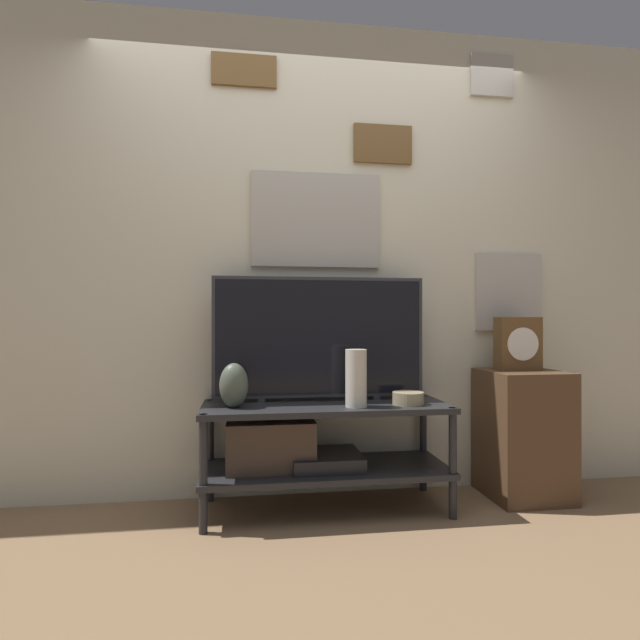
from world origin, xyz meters
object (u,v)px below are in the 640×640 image
object	(u,v)px
vase_wide_bowl	(408,398)
vase_urn_stoneware	(234,385)
television	(320,337)
vase_tall_ceramic	(356,378)
vase_slim_bronze	(232,385)
mantel_clock	(518,344)

from	to	relation	value
vase_wide_bowl	vase_urn_stoneware	size ratio (longest dim) A/B	0.73
television	vase_tall_ceramic	world-z (taller)	television
television	vase_slim_bronze	xyz separation A→B (m)	(-0.47, 0.09, -0.26)
vase_wide_bowl	vase_urn_stoneware	world-z (taller)	vase_urn_stoneware
television	vase_urn_stoneware	world-z (taller)	television
vase_urn_stoneware	mantel_clock	world-z (taller)	mantel_clock
vase_tall_ceramic	vase_urn_stoneware	bearing A→B (deg)	173.41
vase_slim_bronze	vase_tall_ceramic	bearing A→B (deg)	-26.65
television	vase_tall_ceramic	size ratio (longest dim) A/B	3.97
vase_wide_bowl	vase_slim_bronze	xyz separation A→B (m)	(-0.90, 0.27, 0.05)
television	vase_slim_bronze	bearing A→B (deg)	169.59
television	vase_wide_bowl	distance (m)	0.57
vase_urn_stoneware	mantel_clock	size ratio (longest dim) A/B	0.74
vase_slim_bronze	mantel_clock	size ratio (longest dim) A/B	0.55
vase_wide_bowl	mantel_clock	distance (m)	0.76
vase_wide_bowl	vase_slim_bronze	world-z (taller)	vase_slim_bronze
television	vase_tall_ceramic	xyz separation A→B (m)	(0.15, -0.23, -0.20)
vase_tall_ceramic	mantel_clock	world-z (taller)	mantel_clock
vase_wide_bowl	vase_slim_bronze	bearing A→B (deg)	163.16
vase_slim_bronze	vase_wide_bowl	bearing A→B (deg)	-16.84
television	vase_urn_stoneware	xyz separation A→B (m)	(-0.45, -0.16, -0.23)
vase_wide_bowl	vase_slim_bronze	distance (m)	0.95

